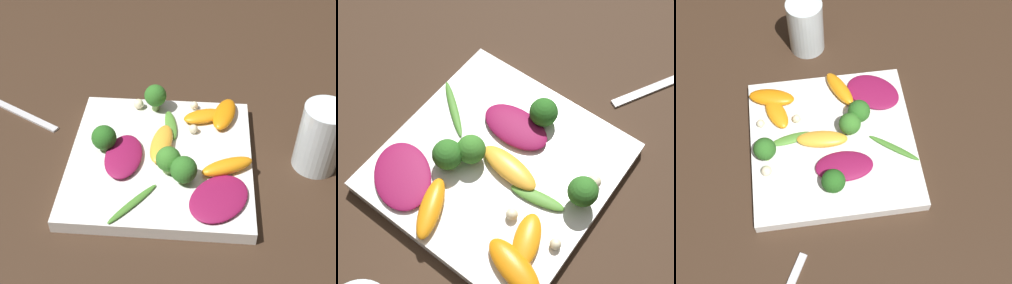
% 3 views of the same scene
% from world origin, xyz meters
% --- Properties ---
extents(ground_plane, '(2.40, 2.40, 0.00)m').
position_xyz_m(ground_plane, '(0.00, 0.00, 0.00)').
color(ground_plane, '#382619').
extents(plate, '(0.25, 0.25, 0.02)m').
position_xyz_m(plate, '(0.00, 0.00, 0.01)').
color(plate, white).
rests_on(plate, ground_plane).
extents(drinking_glass, '(0.06, 0.06, 0.10)m').
position_xyz_m(drinking_glass, '(0.21, 0.02, 0.05)').
color(drinking_glass, silver).
rests_on(drinking_glass, ground_plane).
extents(radicchio_leaf_0, '(0.05, 0.09, 0.01)m').
position_xyz_m(radicchio_leaf_0, '(-0.05, -0.01, 0.03)').
color(radicchio_leaf_0, maroon).
rests_on(radicchio_leaf_0, plate).
extents(radicchio_leaf_1, '(0.10, 0.11, 0.01)m').
position_xyz_m(radicchio_leaf_1, '(0.08, -0.08, 0.02)').
color(radicchio_leaf_1, maroon).
rests_on(radicchio_leaf_1, plate).
extents(orange_segment_0, '(0.05, 0.08, 0.02)m').
position_xyz_m(orange_segment_0, '(0.09, 0.09, 0.03)').
color(orange_segment_0, orange).
rests_on(orange_segment_0, plate).
extents(orange_segment_1, '(0.08, 0.05, 0.02)m').
position_xyz_m(orange_segment_1, '(0.09, -0.02, 0.03)').
color(orange_segment_1, orange).
rests_on(orange_segment_1, plate).
extents(orange_segment_2, '(0.07, 0.05, 0.01)m').
position_xyz_m(orange_segment_2, '(0.06, 0.08, 0.03)').
color(orange_segment_2, orange).
rests_on(orange_segment_2, plate).
extents(orange_segment_3, '(0.04, 0.08, 0.02)m').
position_xyz_m(orange_segment_3, '(-0.00, 0.02, 0.03)').
color(orange_segment_3, '#FCAD33').
rests_on(orange_segment_3, plate).
extents(broccoli_floret_0, '(0.03, 0.03, 0.04)m').
position_xyz_m(broccoli_floret_0, '(-0.08, 0.01, 0.04)').
color(broccoli_floret_0, '#84AD5B').
rests_on(broccoli_floret_0, plate).
extents(broccoli_floret_1, '(0.03, 0.03, 0.04)m').
position_xyz_m(broccoli_floret_1, '(-0.02, 0.10, 0.04)').
color(broccoli_floret_1, '#84AD5B').
rests_on(broccoli_floret_1, plate).
extents(broccoli_floret_2, '(0.03, 0.03, 0.04)m').
position_xyz_m(broccoli_floret_2, '(0.01, -0.03, 0.04)').
color(broccoli_floret_2, '#84AD5B').
rests_on(broccoli_floret_2, plate).
extents(broccoli_floret_3, '(0.04, 0.04, 0.04)m').
position_xyz_m(broccoli_floret_3, '(0.03, -0.05, 0.04)').
color(broccoli_floret_3, '#84AD5B').
rests_on(broccoli_floret_3, plate).
extents(arugula_sprig_0, '(0.03, 0.07, 0.01)m').
position_xyz_m(arugula_sprig_0, '(0.01, 0.06, 0.02)').
color(arugula_sprig_0, '#518E33').
rests_on(arugula_sprig_0, plate).
extents(arugula_sprig_1, '(0.06, 0.07, 0.01)m').
position_xyz_m(arugula_sprig_1, '(-0.03, -0.09, 0.02)').
color(arugula_sprig_1, '#47842D').
rests_on(arugula_sprig_1, plate).
extents(macadamia_nut_0, '(0.01, 0.01, 0.01)m').
position_xyz_m(macadamia_nut_0, '(0.04, 0.05, 0.03)').
color(macadamia_nut_0, beige).
rests_on(macadamia_nut_0, plate).
extents(macadamia_nut_1, '(0.01, 0.01, 0.01)m').
position_xyz_m(macadamia_nut_1, '(0.04, 0.11, 0.03)').
color(macadamia_nut_1, beige).
rests_on(macadamia_nut_1, plate).
extents(macadamia_nut_2, '(0.02, 0.02, 0.02)m').
position_xyz_m(macadamia_nut_2, '(-0.04, 0.10, 0.03)').
color(macadamia_nut_2, beige).
rests_on(macadamia_nut_2, plate).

